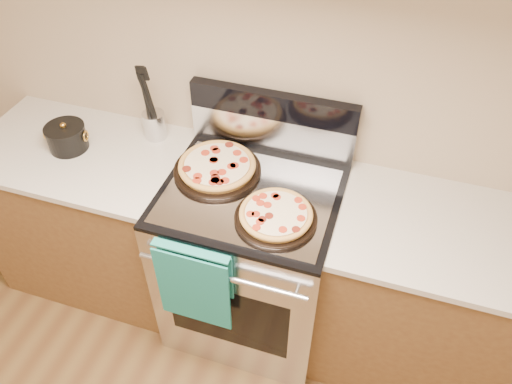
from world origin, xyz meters
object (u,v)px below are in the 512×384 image
(utensil_crock, at_px, (155,125))
(saucepan, at_px, (67,138))
(range_body, at_px, (252,261))
(pepperoni_pizza_back, at_px, (217,167))
(pepperoni_pizza_front, at_px, (276,216))

(utensil_crock, xyz_separation_m, saucepan, (-0.35, -0.21, -0.01))
(range_body, distance_m, pepperoni_pizza_back, 0.54)
(range_body, bearing_deg, utensil_crock, 156.95)
(pepperoni_pizza_back, distance_m, pepperoni_pizza_front, 0.38)
(saucepan, bearing_deg, pepperoni_pizza_back, 2.91)
(pepperoni_pizza_back, distance_m, utensil_crock, 0.42)
(range_body, distance_m, pepperoni_pizza_front, 0.54)
(range_body, distance_m, saucepan, 1.05)
(pepperoni_pizza_back, bearing_deg, saucepan, -177.09)
(pepperoni_pizza_back, height_order, saucepan, saucepan)
(range_body, xyz_separation_m, pepperoni_pizza_back, (-0.18, 0.07, 0.50))
(range_body, xyz_separation_m, saucepan, (-0.91, 0.03, 0.51))
(utensil_crock, bearing_deg, saucepan, -149.37)
(pepperoni_pizza_back, xyz_separation_m, utensil_crock, (-0.38, 0.17, 0.02))
(pepperoni_pizza_front, relative_size, saucepan, 1.84)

